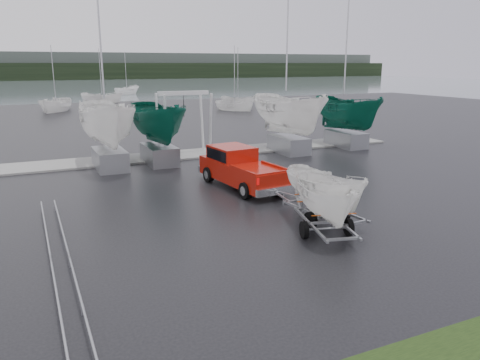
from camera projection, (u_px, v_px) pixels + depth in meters
ground_plane at (291, 210)px, 19.08m from camera, size 120.00×120.00×0.00m
lake at (66, 90)px, 107.15m from camera, size 300.00×300.00×0.00m
dock at (189, 154)px, 30.52m from camera, size 30.00×3.00×0.12m
treeline at (48, 71)px, 168.07m from camera, size 300.00×8.00×6.00m
far_hill at (46, 66)px, 174.63m from camera, size 300.00×6.00×10.00m
pickup_truck at (239, 166)px, 22.60m from camera, size 2.51×5.77×1.86m
trailer_hitched at (327, 158)px, 16.99m from camera, size 1.83×3.70×4.54m
trailer_parked at (328, 164)px, 15.72m from camera, size 2.07×3.78×4.62m
boat_hoist at (184, 114)px, 29.78m from camera, size 3.30×2.18×4.12m
keelboat_0 at (105, 91)px, 25.53m from camera, size 2.75×3.20×10.93m
keelboat_1 at (157, 95)px, 26.97m from camera, size 2.56×3.20×7.90m
keelboat_2 at (290, 83)px, 30.25m from camera, size 2.87×3.20×11.06m
keelboat_3 at (349, 89)px, 32.64m from camera, size 2.56×3.20×10.73m
mast_rack_0 at (53, 226)px, 16.21m from camera, size 0.56×6.50×0.06m
mast_rack_1 at (70, 304)px, 10.93m from camera, size 0.56×6.50×0.06m
moored_boat_1 at (57, 111)px, 58.31m from camera, size 3.61×3.65×11.56m
moored_boat_2 at (235, 110)px, 59.42m from camera, size 3.03×3.04×10.88m
moored_boat_3 at (238, 105)px, 66.55m from camera, size 3.04×3.07×10.95m
moored_boat_5 at (127, 94)px, 90.06m from camera, size 3.64×3.63×11.38m
moored_boat_6 at (102, 102)px, 71.89m from camera, size 3.62×3.60×11.42m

